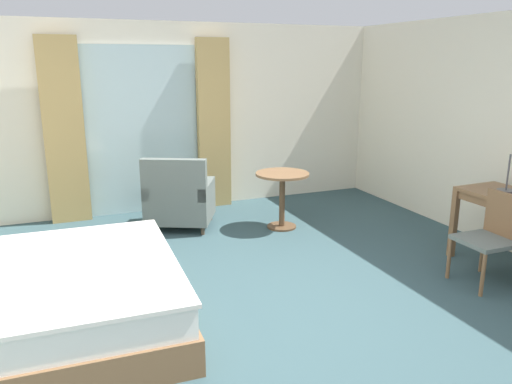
{
  "coord_description": "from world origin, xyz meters",
  "views": [
    {
      "loc": [
        -1.48,
        -3.3,
        2.0
      ],
      "look_at": [
        0.15,
        0.75,
        0.86
      ],
      "focal_mm": 35.08,
      "sensor_mm": 36.0,
      "label": 1
    }
  ],
  "objects": [
    {
      "name": "desk_chair",
      "position": [
        2.14,
        -0.1,
        0.48
      ],
      "size": [
        0.45,
        0.45,
        0.85
      ],
      "color": "slate",
      "rests_on": "ground"
    },
    {
      "name": "ground",
      "position": [
        0.0,
        0.0,
        -0.05
      ],
      "size": [
        6.61,
        7.51,
        0.1
      ],
      "primitive_type": "cube",
      "color": "#334C51"
    },
    {
      "name": "curtain_panel_left",
      "position": [
        -1.38,
        3.31,
        1.16
      ],
      "size": [
        0.48,
        0.1,
        2.31
      ],
      "primitive_type": "cube",
      "color": "tan",
      "rests_on": "ground"
    },
    {
      "name": "armchair_by_window",
      "position": [
        -0.15,
        2.51,
        0.36
      ],
      "size": [
        0.99,
        0.96,
        0.91
      ],
      "color": "slate",
      "rests_on": "ground"
    },
    {
      "name": "balcony_glass_door",
      "position": [
        -0.41,
        3.41,
        1.11
      ],
      "size": [
        1.5,
        0.02,
        2.21
      ],
      "primitive_type": "cube",
      "color": "silver",
      "rests_on": "ground"
    },
    {
      "name": "wall_back",
      "position": [
        0.0,
        3.49,
        1.26
      ],
      "size": [
        6.21,
        0.12,
        2.51
      ],
      "primitive_type": "cube",
      "color": "silver",
      "rests_on": "ground"
    },
    {
      "name": "curtain_panel_right",
      "position": [
        0.56,
        3.31,
        1.16
      ],
      "size": [
        0.45,
        0.1,
        2.31
      ],
      "primitive_type": "cube",
      "color": "tan",
      "rests_on": "ground"
    },
    {
      "name": "round_cafe_table",
      "position": [
        1.02,
        2.06,
        0.51
      ],
      "size": [
        0.65,
        0.65,
        0.7
      ],
      "color": "brown",
      "rests_on": "ground"
    },
    {
      "name": "bed",
      "position": [
        -1.83,
        0.44,
        0.28
      ],
      "size": [
        2.25,
        1.95,
        1.13
      ],
      "color": "brown",
      "rests_on": "ground"
    }
  ]
}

